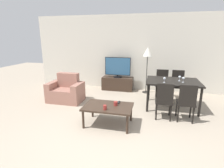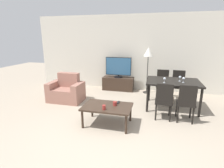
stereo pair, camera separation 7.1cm
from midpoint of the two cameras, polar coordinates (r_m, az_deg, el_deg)
name	(u,v)px [view 2 (the right image)]	position (r m, az deg, el deg)	size (l,w,h in m)	color
ground_plane	(108,145)	(3.37, -0.81, -19.40)	(18.00, 18.00, 0.00)	tan
wall_back	(136,53)	(6.50, 8.01, 9.96)	(7.65, 0.06, 2.70)	silver
armchair	(66,91)	(5.53, -14.31, -2.32)	(1.02, 0.66, 0.84)	#9E6B5B
tv_stand	(118,84)	(6.50, 2.36, 0.16)	(1.13, 0.44, 0.48)	#38281E
tv	(118,67)	(6.37, 2.41, 5.44)	(0.94, 0.32, 0.73)	black
coffee_table	(107,108)	(3.89, -1.00, -7.78)	(1.06, 0.70, 0.45)	#38281E
dining_table	(173,84)	(5.01, 19.65, 0.07)	(1.38, 1.01, 0.77)	black
dining_chair_near	(164,100)	(4.26, 17.05, -4.95)	(0.40, 0.40, 0.90)	black
dining_chair_far	(178,84)	(5.87, 21.20, 0.10)	(0.40, 0.40, 0.90)	black
dining_chair_near_right	(186,102)	(4.32, 23.50, -5.30)	(0.40, 0.40, 0.90)	black
dining_chair_far_left	(162,83)	(5.83, 16.48, 0.41)	(0.40, 0.40, 0.90)	black
floor_lamp	(148,54)	(6.09, 12.11, 9.55)	(0.32, 0.32, 1.59)	black
remote_primary	(118,102)	(4.05, 2.59, -6.01)	(0.04, 0.15, 0.02)	black
cup_white_near	(115,104)	(3.88, 1.46, -6.42)	(0.08, 0.08, 0.09)	maroon
cup_colored_far	(104,107)	(3.67, -2.07, -7.62)	(0.07, 0.07, 0.10)	maroon
wine_glass_left	(165,79)	(4.68, 17.20, 1.58)	(0.07, 0.07, 0.15)	silver
wine_glass_center	(180,78)	(4.98, 21.70, 1.98)	(0.07, 0.07, 0.15)	silver
wine_glass_right	(184,79)	(4.86, 22.75, 1.58)	(0.07, 0.07, 0.15)	silver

